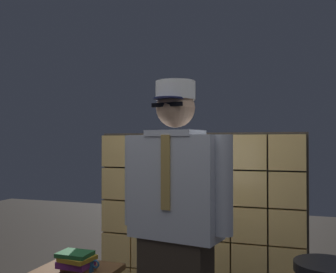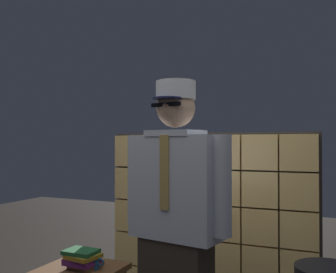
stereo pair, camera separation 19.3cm
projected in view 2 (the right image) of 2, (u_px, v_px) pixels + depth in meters
glass_block_wall at (208, 222)px, 3.23m from camera, size 1.80×0.10×1.51m
standing_person at (176, 225)px, 2.23m from camera, size 0.71×0.34×1.76m
book_stack at (83, 259)px, 2.55m from camera, size 0.23×0.21×0.13m
coffee_mug at (94, 262)px, 2.54m from camera, size 0.13×0.08×0.09m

